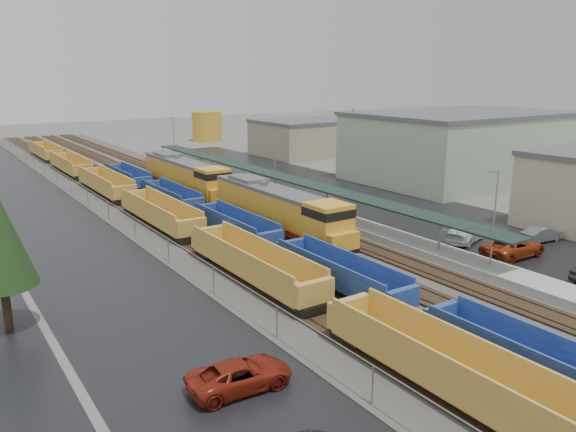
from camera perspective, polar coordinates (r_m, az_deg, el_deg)
name	(u,v)px	position (r m, az deg, el deg)	size (l,w,h in m)	color
ballast_strip	(167,196)	(70.98, -12.20, 2.04)	(20.00, 160.00, 0.08)	#302D2B
trackbed	(167,195)	(70.96, -12.21, 2.13)	(14.60, 160.00, 0.22)	black
west_parking_lot	(37,212)	(67.12, -24.14, 0.37)	(10.00, 160.00, 0.02)	black
east_commuter_lot	(338,192)	(71.88, 5.08, 2.43)	(16.00, 100.00, 0.02)	black
station_platform	(275,195)	(66.30, -1.33, 2.12)	(3.00, 80.00, 8.00)	#9E9B93
chainlink_fence	(91,194)	(66.37, -19.39, 2.09)	(0.08, 160.04, 2.02)	gray
industrial_buildings	(464,152)	(81.46, 17.43, 6.26)	(32.52, 75.30, 9.50)	tan
distant_hills	(127,113)	(226.96, -16.00, 10.01)	(301.00, 140.00, 25.20)	#435442
tree_east	(353,132)	(82.68, 6.59, 8.47)	(4.40, 4.40, 10.00)	#332316
locomotive_lead	(280,211)	(51.58, -0.80, 0.56)	(3.10, 20.41, 4.62)	black
locomotive_trail	(187,177)	(69.76, -10.27, 3.94)	(3.10, 20.41, 4.62)	black
well_string_yellow	(160,215)	(56.55, -12.87, 0.14)	(2.82, 124.52, 2.50)	gold
well_string_blue	(280,248)	(44.88, -0.81, -3.31)	(2.53, 88.06, 2.24)	navy
storage_tank	(207,126)	(128.35, -8.24, 9.02)	(6.54, 6.54, 6.54)	gold
parked_car_west_c	(240,375)	(27.90, -4.89, -15.82)	(5.13, 2.37, 1.43)	maroon
parked_car_east_b	(513,247)	(49.78, 21.92, -2.96)	(5.93, 2.73, 1.65)	#983213
parked_car_east_c	(465,233)	(52.75, 17.54, -1.66)	(5.57, 2.26, 1.62)	white
parked_car_east_e	(542,234)	(55.30, 24.37, -1.70)	(4.16, 1.45, 1.37)	#515356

